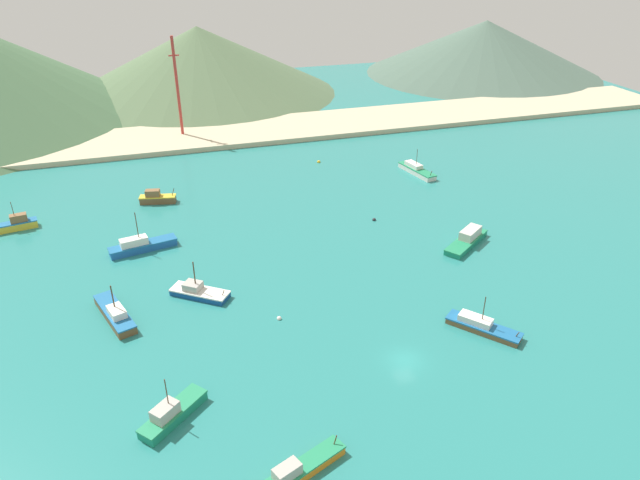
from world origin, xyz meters
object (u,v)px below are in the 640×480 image
object	(u,v)px
fishing_boat_5	(482,326)
fishing_boat_6	(296,472)
fishing_boat_0	(157,198)
fishing_boat_8	(141,245)
radio_tower	(177,88)
fishing_boat_1	(15,224)
fishing_boat_3	(172,413)
fishing_boat_2	(416,170)
buoy_1	(279,318)
buoy_2	(374,220)
fishing_boat_10	(115,314)
buoy_0	(319,162)
fishing_boat_4	(199,292)
fishing_boat_11	(467,239)

from	to	relation	value
fishing_boat_5	fishing_boat_6	xyz separation A→B (m)	(-29.79, -15.50, 0.06)
fishing_boat_5	fishing_boat_0	bearing A→B (deg)	125.43
fishing_boat_8	radio_tower	size ratio (longest dim) A/B	0.45
fishing_boat_1	fishing_boat_3	size ratio (longest dim) A/B	0.97
fishing_boat_3	fishing_boat_2	bearing A→B (deg)	45.61
fishing_boat_1	fishing_boat_0	bearing A→B (deg)	9.94
fishing_boat_3	buoy_1	xyz separation A→B (m)	(15.52, 14.59, -0.81)
fishing_boat_3	buoy_1	bearing A→B (deg)	43.22
buoy_2	buoy_1	bearing A→B (deg)	-134.18
fishing_boat_10	fishing_boat_3	bearing A→B (deg)	-74.40
fishing_boat_5	buoy_0	distance (m)	66.71
fishing_boat_8	fishing_boat_0	bearing A→B (deg)	79.16
fishing_boat_2	buoy_1	bearing A→B (deg)	-133.55
fishing_boat_8	buoy_0	xyz separation A→B (m)	(40.33, 30.66, -0.82)
fishing_boat_8	fishing_boat_3	bearing A→B (deg)	-87.38
fishing_boat_0	fishing_boat_6	distance (m)	70.96
fishing_boat_4	fishing_boat_2	bearing A→B (deg)	33.94
radio_tower	fishing_boat_11	bearing A→B (deg)	-60.35
fishing_boat_2	buoy_1	world-z (taller)	fishing_boat_2
fishing_boat_8	buoy_1	xyz separation A→B (m)	(17.36, -25.62, -0.84)
buoy_0	fishing_boat_2	bearing A→B (deg)	-34.35
fishing_boat_5	radio_tower	xyz separation A→B (m)	(-30.37, 93.55, 12.11)
fishing_boat_6	fishing_boat_8	world-z (taller)	fishing_boat_8
fishing_boat_11	buoy_2	distance (m)	17.60
fishing_boat_0	fishing_boat_11	distance (m)	59.39
fishing_boat_11	buoy_2	bearing A→B (deg)	131.78
buoy_2	fishing_boat_2	bearing A→B (deg)	47.29
fishing_boat_1	buoy_2	bearing A→B (deg)	-13.92
fishing_boat_0	fishing_boat_6	size ratio (longest dim) A/B	0.66
fishing_boat_4	fishing_boat_8	size ratio (longest dim) A/B	0.77
fishing_boat_1	fishing_boat_6	world-z (taller)	fishing_boat_1
buoy_1	fishing_boat_11	bearing A→B (deg)	17.91
fishing_boat_4	fishing_boat_8	xyz separation A→B (m)	(-7.50, 16.55, 0.25)
fishing_boat_5	fishing_boat_10	bearing A→B (deg)	159.87
fishing_boat_0	buoy_2	bearing A→B (deg)	-27.72
fishing_boat_10	buoy_1	world-z (taller)	fishing_boat_10
fishing_boat_2	fishing_boat_5	distance (m)	56.40
fishing_boat_0	fishing_boat_5	xyz separation A→B (m)	(39.02, -54.85, -0.32)
fishing_boat_0	buoy_0	size ratio (longest dim) A/B	9.54
fishing_boat_0	fishing_boat_8	distance (m)	19.18
fishing_boat_8	fishing_boat_1	bearing A→B (deg)	145.53
fishing_boat_4	fishing_boat_11	xyz separation A→B (m)	(45.53, 2.45, 0.20)
fishing_boat_2	buoy_2	xyz separation A→B (m)	(-17.53, -18.99, -0.66)
fishing_boat_0	buoy_2	world-z (taller)	fishing_boat_0
fishing_boat_3	fishing_boat_5	bearing A→B (deg)	5.87
buoy_1	buoy_2	xyz separation A→B (m)	(23.95, 24.64, 0.00)
fishing_boat_6	buoy_2	size ratio (longest dim) A/B	15.94
buoy_2	fishing_boat_6	bearing A→B (deg)	-119.40
fishing_boat_11	fishing_boat_8	bearing A→B (deg)	165.12
fishing_boat_10	radio_tower	distance (m)	79.06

